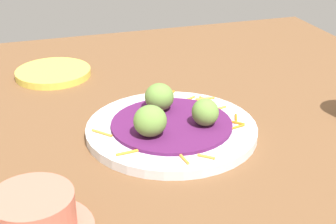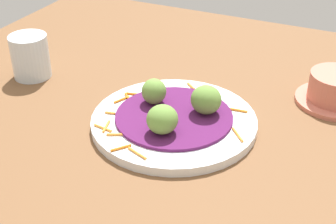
{
  "view_description": "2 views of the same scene",
  "coord_description": "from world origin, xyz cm",
  "px_view_note": "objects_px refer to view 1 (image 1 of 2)",
  "views": [
    {
      "loc": [
        23.1,
        70.37,
        40.52
      ],
      "look_at": [
        1.16,
        1.57,
        5.81
      ],
      "focal_mm": 54.61,
      "sensor_mm": 36.0,
      "label": 1
    },
    {
      "loc": [
        28.4,
        -59.36,
        45.66
      ],
      "look_at": [
        -0.07,
        1.19,
        4.81
      ],
      "focal_mm": 51.85,
      "sensor_mm": 36.0,
      "label": 2
    }
  ],
  "objects_px": {
    "guac_scoop_left": "(150,121)",
    "guac_scoop_center": "(205,112)",
    "terracotta_bowl": "(34,218)",
    "main_plate": "(172,130)",
    "guac_scoop_right": "(159,97)",
    "side_plate_small": "(53,73)"
  },
  "relations": [
    {
      "from": "side_plate_small",
      "to": "terracotta_bowl",
      "type": "distance_m",
      "value": 0.51
    },
    {
      "from": "guac_scoop_center",
      "to": "main_plate",
      "type": "bearing_deg",
      "value": -25.4
    },
    {
      "from": "main_plate",
      "to": "guac_scoop_right",
      "type": "bearing_deg",
      "value": -85.4
    },
    {
      "from": "main_plate",
      "to": "terracotta_bowl",
      "type": "relative_size",
      "value": 1.99
    },
    {
      "from": "guac_scoop_left",
      "to": "guac_scoop_right",
      "type": "distance_m",
      "value": 0.09
    },
    {
      "from": "guac_scoop_right",
      "to": "side_plate_small",
      "type": "bearing_deg",
      "value": -60.23
    },
    {
      "from": "guac_scoop_center",
      "to": "guac_scoop_right",
      "type": "bearing_deg",
      "value": -55.4
    },
    {
      "from": "guac_scoop_left",
      "to": "guac_scoop_right",
      "type": "bearing_deg",
      "value": -115.4
    },
    {
      "from": "terracotta_bowl",
      "to": "guac_scoop_left",
      "type": "bearing_deg",
      "value": -138.81
    },
    {
      "from": "main_plate",
      "to": "guac_scoop_center",
      "type": "relative_size",
      "value": 6.26
    },
    {
      "from": "guac_scoop_center",
      "to": "guac_scoop_right",
      "type": "height_order",
      "value": "guac_scoop_right"
    },
    {
      "from": "main_plate",
      "to": "side_plate_small",
      "type": "xyz_separation_m",
      "value": [
        0.15,
        -0.31,
        -0.0
      ]
    },
    {
      "from": "terracotta_bowl",
      "to": "main_plate",
      "type": "bearing_deg",
      "value": -139.98
    },
    {
      "from": "guac_scoop_center",
      "to": "guac_scoop_right",
      "type": "xyz_separation_m",
      "value": [
        0.05,
        -0.08,
        0.0
      ]
    },
    {
      "from": "main_plate",
      "to": "guac_scoop_left",
      "type": "relative_size",
      "value": 5.39
    },
    {
      "from": "main_plate",
      "to": "guac_scoop_right",
      "type": "distance_m",
      "value": 0.06
    },
    {
      "from": "guac_scoop_right",
      "to": "terracotta_bowl",
      "type": "bearing_deg",
      "value": 47.52
    },
    {
      "from": "guac_scoop_left",
      "to": "terracotta_bowl",
      "type": "xyz_separation_m",
      "value": [
        0.18,
        0.16,
        -0.02
      ]
    },
    {
      "from": "guac_scoop_left",
      "to": "guac_scoop_center",
      "type": "xyz_separation_m",
      "value": [
        -0.09,
        -0.01,
        -0.0
      ]
    },
    {
      "from": "main_plate",
      "to": "guac_scoop_right",
      "type": "height_order",
      "value": "guac_scoop_right"
    },
    {
      "from": "side_plate_small",
      "to": "guac_scoop_center",
      "type": "bearing_deg",
      "value": 120.9
    },
    {
      "from": "main_plate",
      "to": "guac_scoop_center",
      "type": "xyz_separation_m",
      "value": [
        -0.05,
        0.02,
        0.03
      ]
    }
  ]
}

